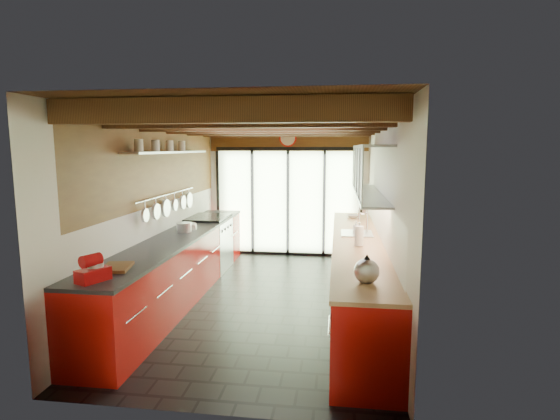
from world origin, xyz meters
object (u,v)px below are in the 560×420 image
object	(u,v)px
stand_mixer	(93,270)
soap_bottle	(356,227)
paper_towel	(359,236)
bowl	(353,216)
kettle	(367,270)

from	to	relation	value
stand_mixer	soap_bottle	world-z (taller)	stand_mixer
paper_towel	bowl	xyz separation A→B (m)	(0.00, 2.29, -0.10)
kettle	bowl	world-z (taller)	kettle
kettle	bowl	size ratio (longest dim) A/B	1.41
stand_mixer	bowl	world-z (taller)	stand_mixer
paper_towel	soap_bottle	world-z (taller)	paper_towel
paper_towel	soap_bottle	xyz separation A→B (m)	(0.00, 0.90, -0.04)
paper_towel	kettle	bearing A→B (deg)	-90.00
kettle	bowl	distance (m)	3.82
kettle	stand_mixer	bearing A→B (deg)	-173.22
kettle	paper_towel	distance (m)	1.54
bowl	kettle	bearing A→B (deg)	-90.00
stand_mixer	kettle	distance (m)	2.56
paper_towel	bowl	bearing A→B (deg)	90.00
soap_bottle	bowl	bearing A→B (deg)	90.00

